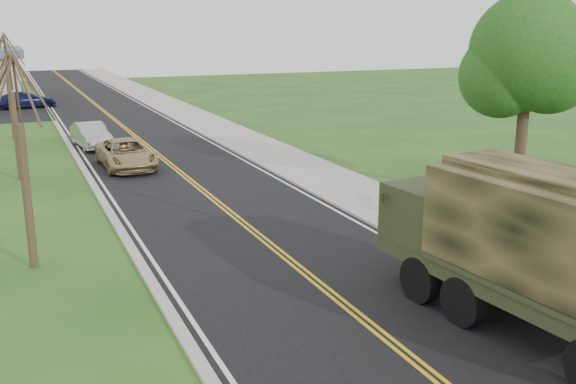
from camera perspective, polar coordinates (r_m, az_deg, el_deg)
road at (r=49.97m, az=-15.20°, el=6.24°), size 8.00×120.00×0.01m
curb_right at (r=50.74m, az=-10.55°, el=6.68°), size 0.30×120.00×0.12m
sidewalk_right at (r=51.16m, az=-8.63°, el=6.82°), size 3.20×120.00×0.10m
curb_left at (r=49.54m, az=-19.96°, el=5.86°), size 0.30×120.00×0.10m
leafy_tree at (r=26.38m, az=20.58°, el=10.82°), size 4.83×4.50×8.10m
bare_tree_a at (r=19.43m, az=-22.33°, el=1.04°), size 1.93×2.26×6.08m
bare_tree_b at (r=31.28m, az=-23.07°, el=5.45°), size 1.83×2.14×5.73m
bare_tree_c at (r=43.16m, az=-23.47°, el=8.02°), size 2.04×2.39×6.42m
bare_tree_d at (r=55.14m, az=-23.65°, el=8.94°), size 1.88×2.20×5.91m
military_truck at (r=15.35m, az=21.06°, el=-3.98°), size 3.37×7.84×3.80m
suv_champagne at (r=32.49m, az=-14.21°, el=3.29°), size 2.50×5.13×1.40m
sedan_silver at (r=38.59m, az=-17.10°, el=4.83°), size 2.02×4.44×1.41m
pickup_navy at (r=24.10m, az=20.55°, el=-0.77°), size 6.07×4.30×1.63m
lot_car_navy at (r=59.31m, az=-22.28°, el=7.59°), size 5.14×2.79×1.41m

